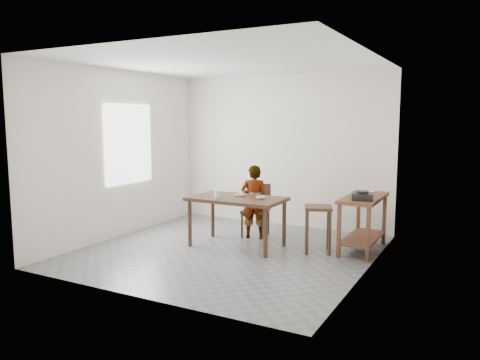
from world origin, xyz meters
The scene contains 17 objects.
floor centered at (0.00, 0.00, -0.02)m, with size 4.00×4.00×0.04m, color slate.
ceiling centered at (0.00, 0.00, 2.72)m, with size 4.00×4.00×0.04m, color white.
wall_back centered at (0.00, 2.02, 1.35)m, with size 4.00×0.04×2.70m, color white.
wall_front centered at (0.00, -2.02, 1.35)m, with size 4.00×0.04×2.70m, color white.
wall_left centered at (-2.02, 0.00, 1.35)m, with size 0.04×4.00×2.70m, color white.
wall_right centered at (2.02, 0.00, 1.35)m, with size 0.04×4.00×2.70m, color white.
window_pane centered at (-1.97, 0.20, 1.50)m, with size 0.02×1.10×1.30m, color white.
dining_table centered at (0.00, 0.30, 0.38)m, with size 1.40×0.80×0.75m, color #3F291C, non-canonical shape.
prep_counter centered at (1.72, 1.00, 0.40)m, with size 0.50×1.20×0.80m, color brown, non-canonical shape.
child centered at (0.01, 0.87, 0.59)m, with size 0.43×0.29×1.19m, color white.
dining_chair centered at (-0.02, 0.98, 0.43)m, with size 0.41×0.41×0.85m, color #3F291C, non-canonical shape.
stool centered at (1.18, 0.58, 0.34)m, with size 0.38×0.38×0.67m, color #3F291C, non-canonical shape.
glass_tumbler centered at (-0.22, 0.11, 0.81)m, with size 0.09×0.09×0.11m, color white.
small_bowl centered at (0.38, 0.32, 0.77)m, with size 0.14×0.14×0.04m, color silver.
banana centered at (0.01, 0.38, 0.78)m, with size 0.19×0.13×0.07m, color #F1DF58, non-canonical shape.
serving_bowl centered at (1.73, 1.19, 0.83)m, with size 0.21×0.21×0.05m, color silver.
gas_burner centered at (1.77, 0.69, 0.85)m, with size 0.29×0.29×0.10m, color black.
Camera 1 is at (3.29, -5.75, 1.91)m, focal length 35.00 mm.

